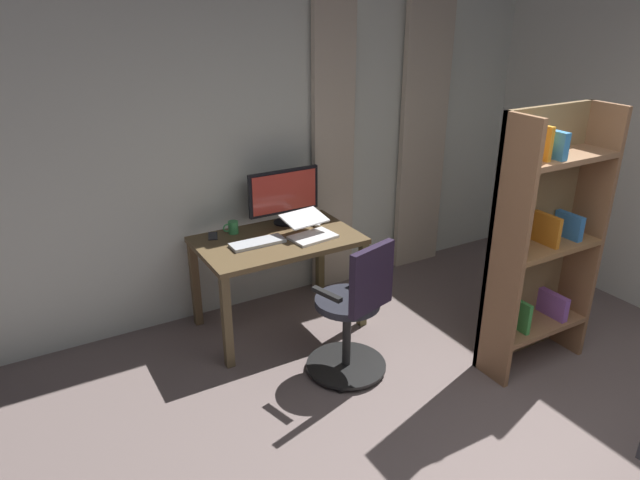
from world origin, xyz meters
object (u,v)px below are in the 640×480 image
office_chair (354,314)px  bookshelf (540,242)px  computer_monitor (284,194)px  cell_phone_face_up (213,236)px  desk (278,250)px  computer_keyboard (258,243)px  laptop (310,230)px  computer_mouse (316,224)px  mug_tea (233,227)px

office_chair → bookshelf: bearing=-35.8°
computer_monitor → cell_phone_face_up: (0.60, -0.01, -0.24)m
computer_monitor → bookshelf: size_ratio=0.33×
desk → computer_keyboard: 0.21m
computer_keyboard → laptop: size_ratio=1.09×
desk → computer_monitor: size_ratio=2.02×
computer_monitor → bookshelf: (-1.14, 1.54, -0.08)m
office_chair → cell_phone_face_up: 1.28m
office_chair → computer_monitor: bearing=72.3°
computer_keyboard → bookshelf: 1.97m
office_chair → bookshelf: bookshelf is taller
computer_mouse → cell_phone_face_up: bearing=-14.2°
office_chair → mug_tea: (0.40, -1.10, 0.32)m
computer_keyboard → bookshelf: (-1.51, 1.26, 0.15)m
desk → mug_tea: mug_tea is taller
mug_tea → cell_phone_face_up: bearing=-5.5°
mug_tea → bookshelf: size_ratio=0.07×
bookshelf → mug_tea: bearing=-44.2°
computer_keyboard → mug_tea: 0.30m
computer_keyboard → desk: bearing=-169.1°
desk → cell_phone_face_up: cell_phone_face_up is taller
office_chair → cell_phone_face_up: (0.56, -1.11, 0.28)m
laptop → cell_phone_face_up: 0.73m
desk → computer_keyboard: computer_keyboard is taller
desk → office_chair: (-0.14, 0.85, -0.17)m
computer_monitor → laptop: computer_monitor is taller
computer_mouse → bookshelf: bearing=125.2°
computer_mouse → computer_monitor: bearing=-45.1°
cell_phone_face_up → mug_tea: (-0.16, 0.01, 0.04)m
cell_phone_face_up → bookshelf: 2.34m
computer_monitor → mug_tea: size_ratio=4.89×
computer_mouse → bookshelf: bookshelf is taller
cell_phone_face_up → bookshelf: bookshelf is taller
computer_mouse → mug_tea: mug_tea is taller
desk → computer_keyboard: (0.18, 0.03, 0.11)m
desk → computer_monitor: 0.47m
computer_keyboard → bookshelf: bearing=140.3°
computer_monitor → computer_mouse: bearing=134.9°
office_chair → laptop: office_chair is taller
computer_monitor → cell_phone_face_up: 0.65m
mug_tea → computer_monitor: bearing=-179.9°
computer_mouse → desk: bearing=10.7°
laptop → cell_phone_face_up: bearing=-36.8°
computer_monitor → cell_phone_face_up: size_ratio=4.14×
computer_monitor → computer_keyboard: (0.37, 0.29, -0.24)m
computer_monitor → laptop: (-0.04, 0.35, -0.19)m
office_chair → laptop: 0.82m
computer_mouse → bookshelf: 1.67m
office_chair → mug_tea: office_chair is taller
office_chair → laptop: size_ratio=2.71×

